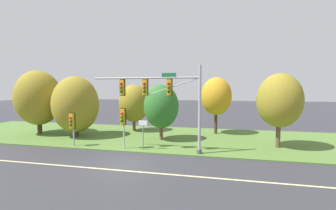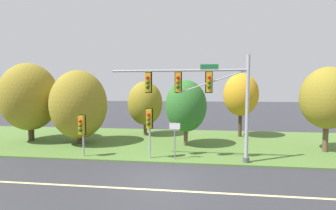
# 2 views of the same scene
# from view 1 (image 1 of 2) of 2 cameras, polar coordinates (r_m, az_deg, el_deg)

# --- Properties ---
(ground_plane) EXTENTS (160.00, 160.00, 0.00)m
(ground_plane) POSITION_cam_1_polar(r_m,az_deg,el_deg) (15.66, -10.94, -14.41)
(ground_plane) COLOR #333338
(lane_stripe) EXTENTS (36.00, 0.16, 0.01)m
(lane_stripe) POSITION_cam_1_polar(r_m,az_deg,el_deg) (14.62, -12.87, -15.80)
(lane_stripe) COLOR beige
(lane_stripe) RESTS_ON ground
(grass_verge) EXTENTS (48.00, 11.50, 0.10)m
(grass_verge) POSITION_cam_1_polar(r_m,az_deg,el_deg) (23.18, -2.82, -8.06)
(grass_verge) COLOR #517533
(grass_verge) RESTS_ON ground
(traffic_signal_mast) EXTENTS (8.68, 0.49, 6.60)m
(traffic_signal_mast) POSITION_cam_1_polar(r_m,az_deg,el_deg) (17.15, -1.09, 2.56)
(traffic_signal_mast) COLOR #9EA0A5
(traffic_signal_mast) RESTS_ON grass_verge
(pedestrian_signal_near_kerb) EXTENTS (0.46, 0.55, 3.29)m
(pedestrian_signal_near_kerb) POSITION_cam_1_polar(r_m,az_deg,el_deg) (18.36, -11.40, -3.60)
(pedestrian_signal_near_kerb) COLOR #9EA0A5
(pedestrian_signal_near_kerb) RESTS_ON grass_verge
(pedestrian_signal_further_along) EXTENTS (0.46, 0.55, 2.82)m
(pedestrian_signal_further_along) POSITION_cam_1_polar(r_m,az_deg,el_deg) (20.55, -23.20, -4.16)
(pedestrian_signal_further_along) COLOR #9EA0A5
(pedestrian_signal_further_along) RESTS_ON grass_verge
(route_sign_post) EXTENTS (0.69, 0.08, 2.41)m
(route_sign_post) POSITION_cam_1_polar(r_m,az_deg,el_deg) (18.03, -6.35, -6.50)
(route_sign_post) COLOR slate
(route_sign_post) RESTS_ON grass_verge
(tree_nearest_road) EXTENTS (4.68, 4.68, 6.81)m
(tree_nearest_road) POSITION_cam_1_polar(r_m,az_deg,el_deg) (27.85, -30.03, 1.58)
(tree_nearest_road) COLOR #423021
(tree_nearest_road) RESTS_ON grass_verge
(tree_left_of_mast) EXTENTS (4.55, 4.55, 6.11)m
(tree_left_of_mast) POSITION_cam_1_polar(r_m,az_deg,el_deg) (24.59, -22.40, 0.13)
(tree_left_of_mast) COLOR #4C3823
(tree_left_of_mast) RESTS_ON grass_verge
(tree_behind_signpost) EXTENTS (3.43, 3.43, 5.32)m
(tree_behind_signpost) POSITION_cam_1_polar(r_m,az_deg,el_deg) (26.02, -8.66, 0.41)
(tree_behind_signpost) COLOR brown
(tree_behind_signpost) RESTS_ON grass_verge
(tree_mid_verge) EXTENTS (3.30, 3.30, 5.27)m
(tree_mid_verge) POSITION_cam_1_polar(r_m,az_deg,el_deg) (21.20, -1.73, -0.35)
(tree_mid_verge) COLOR brown
(tree_mid_verge) RESTS_ON grass_verge
(tree_tall_centre) EXTENTS (3.25, 3.25, 6.08)m
(tree_tall_centre) POSITION_cam_1_polar(r_m,az_deg,el_deg) (24.64, 12.14, 2.15)
(tree_tall_centre) COLOR #423021
(tree_tall_centre) RESTS_ON grass_verge
(tree_right_far) EXTENTS (3.56, 3.56, 6.13)m
(tree_right_far) POSITION_cam_1_polar(r_m,az_deg,el_deg) (20.49, 26.43, 1.02)
(tree_right_far) COLOR brown
(tree_right_far) RESTS_ON grass_verge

